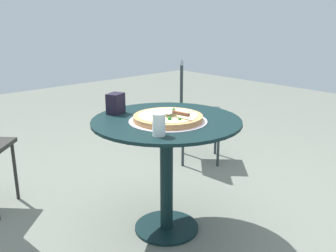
{
  "coord_description": "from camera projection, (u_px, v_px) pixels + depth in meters",
  "views": [
    {
      "loc": [
        -1.45,
        -1.59,
        1.32
      ],
      "look_at": [
        -0.02,
        -0.04,
        0.7
      ],
      "focal_mm": 40.72,
      "sensor_mm": 36.0,
      "label": 1
    }
  ],
  "objects": [
    {
      "name": "ground_plane",
      "position": [
        167.0,
        228.0,
        2.44
      ],
      "size": [
        10.0,
        10.0,
        0.0
      ],
      "primitive_type": "plane",
      "color": "slate"
    },
    {
      "name": "patio_table",
      "position": [
        166.0,
        148.0,
        2.28
      ],
      "size": [
        0.88,
        0.88,
        0.73
      ],
      "color": "black",
      "rests_on": "ground"
    },
    {
      "name": "pizza_on_tray",
      "position": [
        168.0,
        118.0,
        2.19
      ],
      "size": [
        0.45,
        0.45,
        0.06
      ],
      "color": "silver",
      "rests_on": "patio_table"
    },
    {
      "name": "pizza_server",
      "position": [
        174.0,
        113.0,
        2.13
      ],
      "size": [
        0.09,
        0.21,
        0.02
      ],
      "color": "silver",
      "rests_on": "pizza_on_tray"
    },
    {
      "name": "drinking_cup",
      "position": [
        159.0,
        125.0,
        1.92
      ],
      "size": [
        0.07,
        0.07,
        0.12
      ],
      "primitive_type": "cylinder",
      "color": "white",
      "rests_on": "patio_table"
    },
    {
      "name": "napkin_dispenser",
      "position": [
        116.0,
        103.0,
        2.35
      ],
      "size": [
        0.13,
        0.11,
        0.13
      ],
      "primitive_type": "cube",
      "rotation": [
        0.0,
        0.0,
        0.38
      ],
      "color": "black",
      "rests_on": "patio_table"
    },
    {
      "name": "patio_chair_far",
      "position": [
        192.0,
        105.0,
        3.44
      ],
      "size": [
        0.53,
        0.53,
        0.91
      ],
      "color": "#263134",
      "rests_on": "ground"
    }
  ]
}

